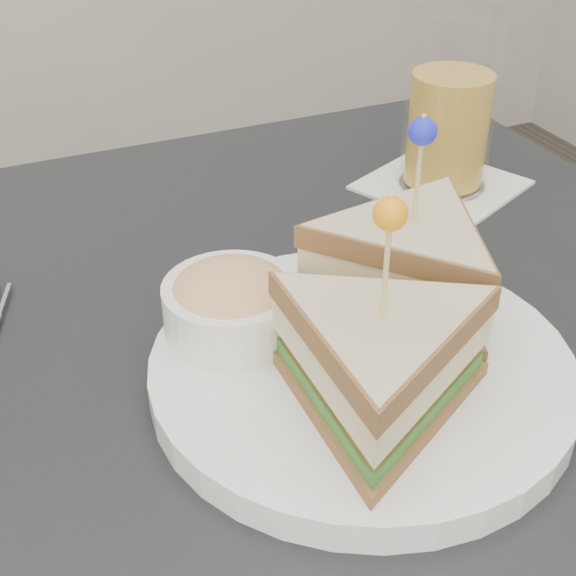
# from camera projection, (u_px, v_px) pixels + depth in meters

# --- Properties ---
(table) EXTENTS (0.80, 0.80, 0.75)m
(table) POSITION_uv_depth(u_px,v_px,m) (281.00, 439.00, 0.60)
(table) COLOR black
(table) RESTS_ON ground
(plate_meal) EXTENTS (0.31, 0.29, 0.16)m
(plate_meal) POSITION_uv_depth(u_px,v_px,m) (371.00, 322.00, 0.51)
(plate_meal) COLOR white
(plate_meal) RESTS_ON table
(drink_set) EXTENTS (0.17, 0.17, 0.17)m
(drink_set) POSITION_uv_depth(u_px,v_px,m) (450.00, 113.00, 0.74)
(drink_set) COLOR white
(drink_set) RESTS_ON table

